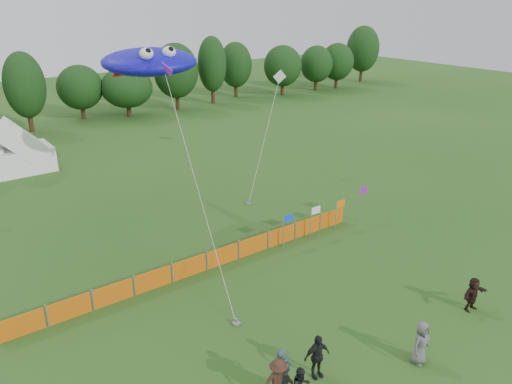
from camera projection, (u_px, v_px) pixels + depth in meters
ground at (347, 361)px, 19.56m from camera, size 160.00×160.00×0.00m
treeline at (49, 87)px, 52.48m from camera, size 104.57×8.78×8.36m
tent_right at (21, 151)px, 39.93m from camera, size 4.52×3.62×3.19m
barrier_fence at (206, 262)px, 25.77m from camera, size 19.90×0.06×1.00m
flag_row at (326, 212)px, 29.58m from camera, size 6.73×0.17×2.21m
spectator_a at (282, 373)px, 17.54m from camera, size 0.80×0.64×1.93m
spectator_c at (278, 382)px, 17.24m from camera, size 1.26×0.85×1.82m
spectator_d at (317, 356)px, 18.44m from camera, size 1.13×0.63×1.82m
spectator_e at (421, 343)px, 19.15m from camera, size 0.97×0.70×1.84m
spectator_f at (473, 294)px, 22.42m from camera, size 1.55×0.62×1.63m
stingray_kite at (147, 61)px, 30.53m from camera, size 7.12×21.60×10.59m
small_kite_white at (271, 113)px, 37.34m from camera, size 7.39×5.41×7.91m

